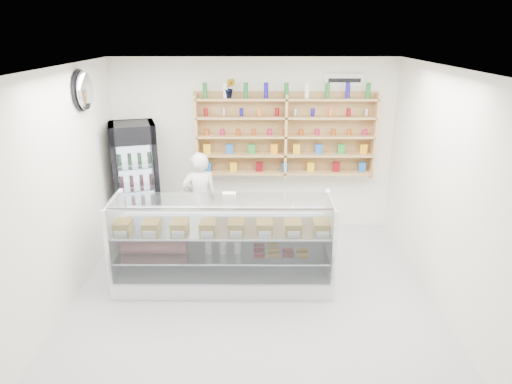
{
  "coord_description": "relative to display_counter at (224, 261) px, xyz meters",
  "views": [
    {
      "loc": [
        0.06,
        -4.75,
        3.2
      ],
      "look_at": [
        0.04,
        0.9,
        1.17
      ],
      "focal_mm": 32.0,
      "sensor_mm": 36.0,
      "label": 1
    }
  ],
  "objects": [
    {
      "name": "shop_worker",
      "position": [
        -0.44,
        1.17,
        0.41
      ],
      "size": [
        0.62,
        0.5,
        1.49
      ],
      "primitive_type": "imported",
      "rotation": [
        0.0,
        0.0,
        3.43
      ],
      "color": "silver",
      "rests_on": "floor"
    },
    {
      "name": "room",
      "position": [
        0.38,
        -0.56,
        1.06
      ],
      "size": [
        5.0,
        5.0,
        5.0
      ],
      "color": "#A8A8AD",
      "rests_on": "ground"
    },
    {
      "name": "wall_sign",
      "position": [
        1.78,
        1.91,
        2.11
      ],
      "size": [
        0.62,
        0.03,
        0.2
      ],
      "primitive_type": "cube",
      "color": "white",
      "rests_on": "back_wall"
    },
    {
      "name": "security_mirror",
      "position": [
        -1.79,
        0.64,
        2.11
      ],
      "size": [
        0.15,
        0.5,
        0.5
      ],
      "primitive_type": "ellipsoid",
      "color": "silver",
      "rests_on": "left_wall"
    },
    {
      "name": "display_counter",
      "position": [
        0.0,
        0.0,
        0.0
      ],
      "size": [
        2.78,
        0.83,
        1.21
      ],
      "color": "white",
      "rests_on": "floor"
    },
    {
      "name": "wall_shelving",
      "position": [
        0.88,
        1.78,
        1.26
      ],
      "size": [
        2.84,
        0.28,
        1.33
      ],
      "color": "tan",
      "rests_on": "back_wall"
    },
    {
      "name": "potted_plant",
      "position": [
        0.01,
        1.78,
        2.01
      ],
      "size": [
        0.17,
        0.14,
        0.3
      ],
      "primitive_type": "imported",
      "rotation": [
        0.0,
        0.0,
        -0.07
      ],
      "color": "#1E6626",
      "rests_on": "wall_shelving"
    },
    {
      "name": "drinks_cooler",
      "position": [
        -1.47,
        1.49,
        0.6
      ],
      "size": [
        0.83,
        0.82,
        1.86
      ],
      "rotation": [
        0.0,
        0.0,
        0.29
      ],
      "color": "black",
      "rests_on": "floor"
    }
  ]
}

